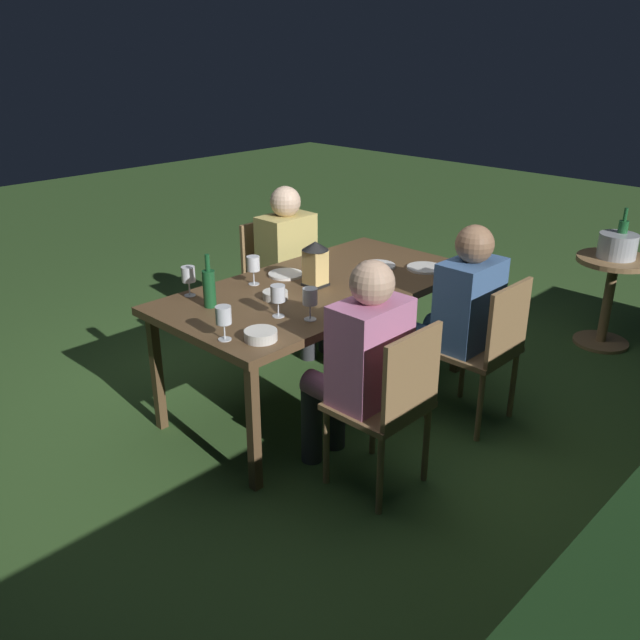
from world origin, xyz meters
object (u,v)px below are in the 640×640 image
(bowl_bread, at_px, (261,335))
(chair_side_right_a, at_px, (486,346))
(dining_table, at_px, (320,293))
(wine_glass_b, at_px, (310,298))
(wine_glass_e, at_px, (253,265))
(bowl_olives, at_px, (275,295))
(plate_a, at_px, (378,266))
(side_table, at_px, (610,288))
(chair_side_left_a, at_px, (274,275))
(wine_glass_a, at_px, (224,317))
(wine_glass_d, at_px, (188,276))
(chair_side_right_b, at_px, (390,401))
(wine_glass_c, at_px, (278,295))
(person_in_pink, at_px, (359,360))
(plate_b, at_px, (425,268))
(green_bottle_on_table, at_px, (209,287))
(plate_c, at_px, (286,274))
(person_in_mustard, at_px, (293,261))
(person_in_blue, at_px, (458,311))
(lantern_centerpiece, at_px, (315,261))
(ice_bucket, at_px, (618,244))

(bowl_bread, bearing_deg, chair_side_right_a, 155.57)
(dining_table, distance_m, wine_glass_b, 0.55)
(wine_glass_e, height_order, bowl_olives, wine_glass_e)
(plate_a, bearing_deg, dining_table, -3.44)
(chair_side_right_a, height_order, side_table, chair_side_right_a)
(wine_glass_b, distance_m, bowl_olives, 0.37)
(chair_side_left_a, bearing_deg, plate_a, 94.00)
(wine_glass_a, xyz_separation_m, wine_glass_d, (-0.24, -0.61, 0.00))
(chair_side_left_a, height_order, chair_side_right_b, same)
(chair_side_right_b, distance_m, wine_glass_a, 0.88)
(bowl_bread, bearing_deg, wine_glass_c, -148.92)
(person_in_pink, relative_size, plate_b, 5.04)
(wine_glass_b, bearing_deg, plate_a, -161.78)
(green_bottle_on_table, bearing_deg, wine_glass_a, 61.20)
(plate_c, bearing_deg, side_table, 149.39)
(person_in_mustard, bearing_deg, chair_side_right_a, 90.00)
(person_in_pink, bearing_deg, person_in_mustard, -122.42)
(person_in_blue, height_order, wine_glass_b, person_in_blue)
(person_in_mustard, relative_size, person_in_blue, 1.00)
(dining_table, relative_size, chair_side_right_a, 2.19)
(wine_glass_d, bearing_deg, dining_table, 147.81)
(wine_glass_c, relative_size, plate_b, 0.74)
(chair_side_left_a, relative_size, chair_side_right_b, 1.00)
(wine_glass_e, xyz_separation_m, side_table, (-2.26, 1.22, -0.42))
(wine_glass_c, bearing_deg, chair_side_right_b, 95.51)
(wine_glass_d, bearing_deg, person_in_blue, 134.67)
(chair_side_left_a, xyz_separation_m, person_in_blue, (0.00, 1.55, 0.15))
(chair_side_left_a, distance_m, bowl_olives, 1.18)
(chair_side_right_b, bearing_deg, green_bottle_on_table, -78.01)
(lantern_centerpiece, distance_m, plate_a, 0.54)
(wine_glass_d, distance_m, wine_glass_e, 0.39)
(person_in_pink, relative_size, side_table, 1.75)
(lantern_centerpiece, xyz_separation_m, side_table, (-2.03, 0.94, -0.45))
(wine_glass_b, height_order, plate_c, wine_glass_b)
(person_in_pink, distance_m, wine_glass_a, 0.68)
(wine_glass_c, relative_size, side_table, 0.26)
(person_in_blue, distance_m, wine_glass_a, 1.40)
(chair_side_left_a, bearing_deg, person_in_blue, 90.00)
(chair_side_right_b, xyz_separation_m, person_in_pink, (-0.00, -0.20, 0.15))
(person_in_mustard, xyz_separation_m, bowl_bread, (1.18, 1.01, 0.13))
(ice_bucket, bearing_deg, wine_glass_a, -14.13)
(person_in_blue, xyz_separation_m, person_in_pink, (0.86, 0.00, 0.00))
(chair_side_right_a, distance_m, lantern_centerpiece, 1.07)
(person_in_blue, distance_m, wine_glass_c, 1.07)
(green_bottle_on_table, xyz_separation_m, ice_bucket, (-2.66, 1.12, -0.10))
(side_table, bearing_deg, lantern_centerpiece, -24.92)
(wine_glass_b, bearing_deg, bowl_olives, -102.50)
(wine_glass_a, xyz_separation_m, side_table, (-2.87, 0.72, -0.42))
(wine_glass_e, bearing_deg, dining_table, 132.36)
(person_in_pink, bearing_deg, wine_glass_d, -79.29)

